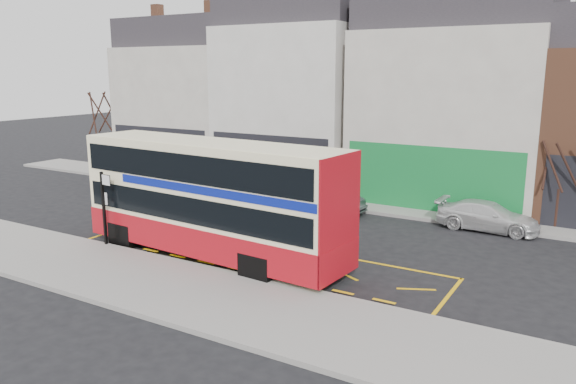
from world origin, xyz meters
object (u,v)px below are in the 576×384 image
Objects in this scene: street_tree_left at (105,102)px; street_tree_right at (563,153)px; double_decker_bus at (212,198)px; car_silver at (183,181)px; car_grey at (322,198)px; bus_stop_post at (104,201)px; car_white at (487,216)px.

street_tree_left is 1.38× the size of street_tree_right.
car_silver is at bearing 140.60° from double_decker_bus.
street_tree_right is (27.77, -0.60, -1.26)m from street_tree_left.
street_tree_right reaches higher than car_silver.
car_grey is 0.62× the size of street_tree_left.
double_decker_bus is 20.76m from street_tree_left.
street_tree_left is (-17.53, 10.88, 2.34)m from double_decker_bus.
bus_stop_post reaches higher than car_grey.
street_tree_right is at bearing -71.33° from car_grey.
bus_stop_post is 0.67× the size of car_white.
street_tree_left reaches higher than car_grey.
car_white is (15.73, 1.16, -0.12)m from car_silver.
bus_stop_post is at bearing 159.07° from car_grey.
bus_stop_post is at bearing -141.38° from street_tree_right.
double_decker_bus is at bearing -134.88° from street_tree_right.
double_decker_bus reaches higher than car_white.
street_tree_right is (2.49, 1.58, 2.68)m from car_white.
bus_stop_post is 0.42× the size of street_tree_left.
street_tree_left is at bearing 86.11° from car_white.
double_decker_bus is at bearing 23.85° from bus_stop_post.
car_white is at bearing -147.55° from street_tree_right.
car_silver is at bearing 95.26° from car_white.
car_silver is at bearing -171.44° from street_tree_right.
bus_stop_post is at bearing -136.59° from car_silver.
double_decker_bus is 4.34m from bus_stop_post.
double_decker_bus is 11.08m from car_silver.
car_silver is 10.81m from street_tree_left.
street_tree_left is at bearing 145.43° from bus_stop_post.
bus_stop_post is 18.23m from street_tree_left.
street_tree_left reaches higher than street_tree_right.
bus_stop_post is 15.55m from car_white.
car_white is at bearing -78.69° from car_grey.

